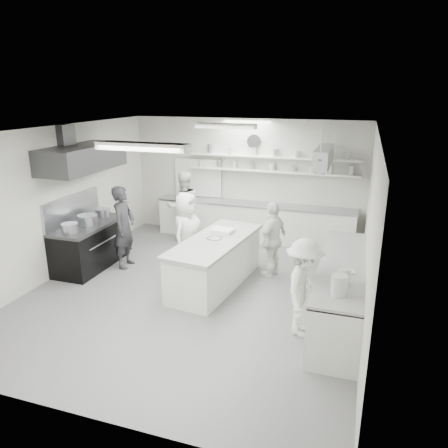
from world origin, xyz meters
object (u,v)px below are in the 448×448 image
(back_counter, at_px, (254,222))
(cook_back, at_px, (184,207))
(cook_stove, at_px, (124,227))
(stove, at_px, (91,246))
(right_counter, at_px, (341,291))
(prep_island, at_px, (215,263))

(back_counter, distance_m, cook_back, 1.82)
(cook_stove, height_order, cook_back, cook_stove)
(stove, relative_size, cook_stove, 1.02)
(right_counter, bearing_deg, back_counter, 124.65)
(back_counter, height_order, cook_back, cook_back)
(right_counter, xyz_separation_m, cook_back, (-4.01, 2.79, 0.41))
(back_counter, distance_m, cook_stove, 3.40)
(stove, xyz_separation_m, cook_back, (1.24, 2.19, 0.43))
(back_counter, distance_m, right_counter, 4.13)
(cook_back, bearing_deg, back_counter, 163.87)
(right_counter, relative_size, cook_back, 1.88)
(prep_island, relative_size, cook_stove, 1.36)
(right_counter, distance_m, prep_island, 2.46)
(stove, distance_m, cook_stove, 0.87)
(back_counter, relative_size, cook_back, 2.85)
(stove, xyz_separation_m, cook_stove, (0.72, 0.22, 0.43))
(cook_back, bearing_deg, right_counter, 108.82)
(back_counter, relative_size, right_counter, 1.52)
(right_counter, bearing_deg, stove, 173.48)
(right_counter, relative_size, cook_stove, 1.87)
(back_counter, height_order, right_counter, right_counter)
(back_counter, xyz_separation_m, right_counter, (2.35, -3.40, 0.01))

